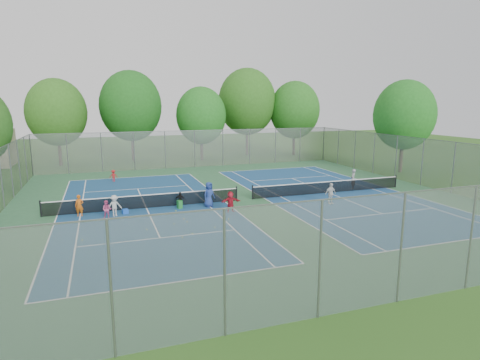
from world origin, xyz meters
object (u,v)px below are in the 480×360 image
object	(u,v)px
net_left	(146,202)
net_right	(329,187)
ball_hopper	(180,204)
instructor	(353,179)
ball_crate	(125,211)

from	to	relation	value
net_left	net_right	size ratio (longest dim) A/B	1.00
ball_hopper	instructor	world-z (taller)	instructor
net_left	instructor	xyz separation A→B (m)	(16.63, 0.64, 0.37)
ball_crate	instructor	world-z (taller)	instructor
net_left	instructor	bearing A→B (deg)	2.19
net_right	instructor	bearing A→B (deg)	13.61
ball_crate	instructor	size ratio (longest dim) A/B	0.21
net_right	ball_hopper	bearing A→B (deg)	-176.01
net_left	ball_crate	world-z (taller)	net_left
net_right	ball_crate	bearing A→B (deg)	-176.53
instructor	net_right	bearing A→B (deg)	-27.90
ball_crate	net_left	bearing A→B (deg)	33.32
net_left	net_right	bearing A→B (deg)	0.00
ball_crate	instructor	bearing A→B (deg)	4.98
ball_crate	instructor	xyz separation A→B (m)	(18.05, 1.57, 0.68)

